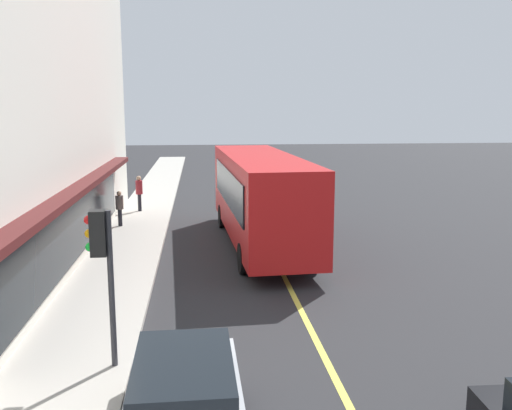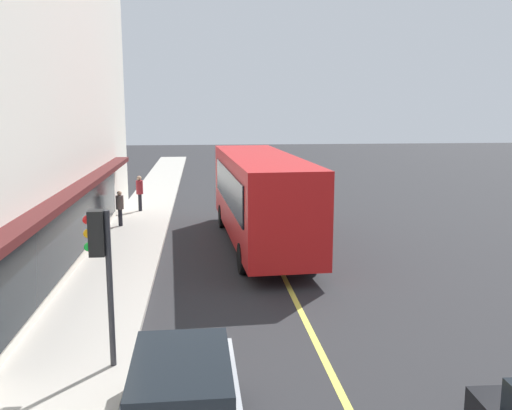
{
  "view_description": "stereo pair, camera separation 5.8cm",
  "coord_description": "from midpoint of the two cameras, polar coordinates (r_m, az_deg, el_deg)",
  "views": [
    {
      "loc": [
        -18.11,
        2.61,
        5.34
      ],
      "look_at": [
        2.81,
        0.48,
        1.6
      ],
      "focal_mm": 39.22,
      "sensor_mm": 36.0,
      "label": 1
    },
    {
      "loc": [
        -18.11,
        2.55,
        5.34
      ],
      "look_at": [
        2.81,
        0.48,
        1.6
      ],
      "focal_mm": 39.22,
      "sensor_mm": 36.0,
      "label": 2
    }
  ],
  "objects": [
    {
      "name": "bus",
      "position": [
        21.35,
        0.35,
        1.04
      ],
      "size": [
        11.25,
        3.1,
        3.5
      ],
      "color": "red",
      "rests_on": "ground"
    },
    {
      "name": "ground",
      "position": [
        19.06,
        2.23,
        -6.2
      ],
      "size": [
        120.0,
        120.0,
        0.0
      ],
      "primitive_type": "plane",
      "color": "#28282B"
    },
    {
      "name": "pedestrian_near_storefront",
      "position": [
        25.05,
        -13.81,
        -0.02
      ],
      "size": [
        0.34,
        0.34,
        1.55
      ],
      "color": "black",
      "rests_on": "sidewalk"
    },
    {
      "name": "traffic_light",
      "position": [
        11.37,
        -15.63,
        -4.59
      ],
      "size": [
        0.3,
        0.52,
        3.2
      ],
      "color": "#2D2D33",
      "rests_on": "sidewalk"
    },
    {
      "name": "pedestrian_mid_block",
      "position": [
        28.42,
        -11.89,
        1.52
      ],
      "size": [
        0.34,
        0.34,
        1.77
      ],
      "color": "black",
      "rests_on": "sidewalk"
    },
    {
      "name": "sidewalk",
      "position": [
        19.06,
        -14.0,
        -6.26
      ],
      "size": [
        80.0,
        2.58,
        0.15
      ],
      "primitive_type": "cube",
      "color": "#B2ADA3",
      "rests_on": "ground"
    },
    {
      "name": "lane_centre_stripe",
      "position": [
        19.06,
        2.23,
        -6.19
      ],
      "size": [
        36.0,
        0.16,
        0.01
      ],
      "primitive_type": "cube",
      "color": "#D8D14C",
      "rests_on": "ground"
    }
  ]
}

